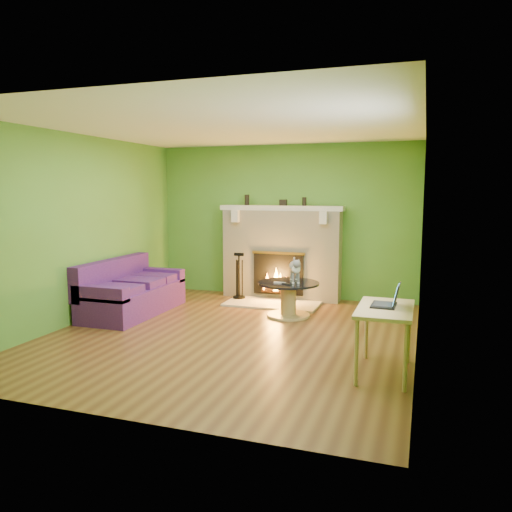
{
  "coord_description": "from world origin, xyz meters",
  "views": [
    {
      "loc": [
        2.29,
        -5.76,
        1.83
      ],
      "look_at": [
        0.2,
        0.4,
        0.97
      ],
      "focal_mm": 35.0,
      "sensor_mm": 36.0,
      "label": 1
    }
  ],
  "objects_px": {
    "sofa": "(130,292)",
    "desk": "(385,315)",
    "coffee_table": "(288,297)",
    "cat": "(295,269)"
  },
  "relations": [
    {
      "from": "coffee_table",
      "to": "desk",
      "type": "bearing_deg",
      "value": -51.94
    },
    {
      "from": "coffee_table",
      "to": "cat",
      "type": "bearing_deg",
      "value": 32.01
    },
    {
      "from": "coffee_table",
      "to": "cat",
      "type": "xyz_separation_m",
      "value": [
        0.08,
        0.05,
        0.4
      ]
    },
    {
      "from": "desk",
      "to": "cat",
      "type": "xyz_separation_m",
      "value": [
        -1.43,
        1.98,
        0.09
      ]
    },
    {
      "from": "desk",
      "to": "cat",
      "type": "distance_m",
      "value": 2.44
    },
    {
      "from": "sofa",
      "to": "coffee_table",
      "type": "xyz_separation_m",
      "value": [
        2.3,
        0.56,
        -0.02
      ]
    },
    {
      "from": "sofa",
      "to": "desk",
      "type": "height_order",
      "value": "sofa"
    },
    {
      "from": "sofa",
      "to": "desk",
      "type": "xyz_separation_m",
      "value": [
        3.81,
        -1.36,
        0.29
      ]
    },
    {
      "from": "sofa",
      "to": "coffee_table",
      "type": "height_order",
      "value": "sofa"
    },
    {
      "from": "sofa",
      "to": "desk",
      "type": "distance_m",
      "value": 4.06
    }
  ]
}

